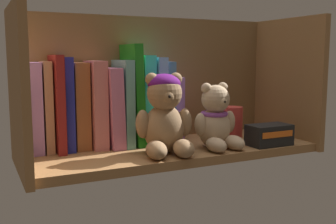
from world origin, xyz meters
TOP-DOWN VIEW (x-y plane):
  - shelf_board at (0.00, 0.00)cm, footprint 67.44×24.56cm
  - shelf_back_panel at (0.00, 12.88)cm, footprint 69.84×1.20cm
  - shelf_side_panel_left at (-34.52, 0.00)cm, footprint 1.60×26.96cm
  - shelf_side_panel_right at (34.52, 0.00)cm, footprint 1.60×26.96cm
  - book_0 at (-30.67, 8.90)cm, footprint 3.09×9.49cm
  - book_1 at (-27.85, 8.90)cm, footprint 1.81×9.53cm
  - book_2 at (-25.65, 8.90)cm, footprint 1.83×13.69cm
  - book_3 at (-23.40, 8.90)cm, footprint 1.91×10.63cm
  - book_4 at (-20.39, 8.90)cm, footprint 3.34×9.49cm
  - book_5 at (-16.68, 8.90)cm, footprint 3.32×12.56cm
  - book_6 at (-13.09, 8.90)cm, footprint 3.68×14.99cm
  - book_7 at (-10.09, 8.90)cm, footprint 2.16×14.92cm
  - book_8 at (-7.56, 8.90)cm, footprint 2.98×14.67cm
  - book_9 at (-4.61, 8.90)cm, footprint 2.98×12.81cm
  - book_10 at (-1.53, 8.90)cm, footprint 2.57×13.83cm
  - book_11 at (1.08, 8.90)cm, footprint 2.02×12.93cm
  - book_12 at (3.83, 8.90)cm, footprint 2.74×10.22cm
  - teddy_bear_larger at (-4.68, -5.20)cm, footprint 13.37×13.92cm
  - teddy_bear_smaller at (8.64, -5.32)cm, footprint 11.35×11.56cm
  - pillar_candle at (17.47, 0.71)cm, footprint 5.39×5.39cm
  - small_product_box at (22.01, -8.47)cm, footprint 10.60×6.23cm

SIDE VIEW (x-z plane):
  - shelf_board at x=0.00cm, z-range 0.00..2.00cm
  - small_product_box at x=22.01cm, z-range 2.00..7.10cm
  - pillar_candle at x=17.47cm, z-range 2.00..10.71cm
  - teddy_bear_smaller at x=8.64cm, z-range 0.87..16.37cm
  - book_12 at x=3.83cm, z-range 2.00..18.36cm
  - teddy_bear_larger at x=-4.68cm, z-range 1.54..19.56cm
  - book_6 at x=-13.09cm, z-range 1.96..20.94cm
  - book_4 at x=-20.39cm, z-range 2.00..22.14cm
  - book_0 at x=-30.67cm, z-range 2.00..22.28cm
  - book_11 at x=1.08cm, z-range 2.00..22.29cm
  - book_1 at x=-27.85cm, z-range 2.00..22.50cm
  - book_5 at x=-16.68cm, z-range 2.00..22.55cm
  - book_7 at x=-10.09cm, z-range 2.00..22.74cm
  - book_10 at x=-1.53cm, z-range 1.99..23.38cm
  - book_3 at x=-23.40cm, z-range 2.00..23.43cm
  - book_9 at x=-4.61cm, z-range 2.00..23.84cm
  - book_2 at x=-25.65cm, z-range 2.00..23.89cm
  - book_8 at x=-7.56cm, z-range 1.97..26.52cm
  - shelf_back_panel at x=0.00cm, z-range 0.00..33.69cm
  - shelf_side_panel_left at x=-34.52cm, z-range 0.00..33.69cm
  - shelf_side_panel_right at x=34.52cm, z-range 0.00..33.69cm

